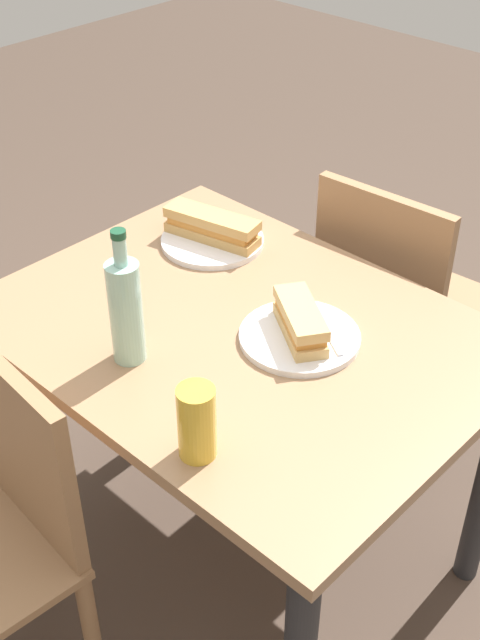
{
  "coord_description": "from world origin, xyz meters",
  "views": [
    {
      "loc": [
        0.98,
        -1.04,
        1.81
      ],
      "look_at": [
        0.0,
        0.0,
        0.76
      ],
      "focal_mm": 46.53,
      "sensor_mm": 36.0,
      "label": 1
    }
  ],
  "objects": [
    {
      "name": "ground_plane",
      "position": [
        0.0,
        0.0,
        0.0
      ],
      "size": [
        8.0,
        8.0,
        0.0
      ],
      "primitive_type": "plane",
      "color": "#47382D"
    },
    {
      "name": "dining_table",
      "position": [
        0.0,
        0.0,
        0.62
      ],
      "size": [
        1.08,
        0.82,
        0.74
      ],
      "color": "#997251",
      "rests_on": "ground"
    },
    {
      "name": "chair_far",
      "position": [
        0.01,
        0.6,
        0.5
      ],
      "size": [
        0.43,
        0.43,
        0.87
      ],
      "color": "#936B47",
      "rests_on": "ground"
    },
    {
      "name": "plate_near",
      "position": [
        -0.29,
        0.21,
        0.74
      ],
      "size": [
        0.26,
        0.26,
        0.01
      ],
      "primitive_type": "cylinder",
      "color": "white",
      "rests_on": "dining_table"
    },
    {
      "name": "baguette_sandwich_near",
      "position": [
        -0.29,
        0.21,
        0.79
      ],
      "size": [
        0.25,
        0.12,
        0.07
      ],
      "color": "tan",
      "rests_on": "plate_near"
    },
    {
      "name": "knife_near",
      "position": [
        -0.31,
        0.26,
        0.76
      ],
      "size": [
        0.17,
        0.09,
        0.01
      ],
      "color": "silver",
      "rests_on": "plate_near"
    },
    {
      "name": "plate_far",
      "position": [
        0.12,
        0.06,
        0.74
      ],
      "size": [
        0.26,
        0.26,
        0.01
      ],
      "primitive_type": "cylinder",
      "color": "white",
      "rests_on": "dining_table"
    },
    {
      "name": "baguette_sandwich_far",
      "position": [
        0.12,
        0.06,
        0.79
      ],
      "size": [
        0.19,
        0.16,
        0.07
      ],
      "color": "tan",
      "rests_on": "plate_far"
    },
    {
      "name": "knife_far",
      "position": [
        0.14,
        0.11,
        0.76
      ],
      "size": [
        0.16,
        0.1,
        0.01
      ],
      "color": "silver",
      "rests_on": "plate_far"
    },
    {
      "name": "water_bottle",
      "position": [
        -0.09,
        -0.23,
        0.86
      ],
      "size": [
        0.07,
        0.07,
        0.3
      ],
      "color": "#99C6B7",
      "rests_on": "dining_table"
    },
    {
      "name": "beer_glass",
      "position": [
        0.2,
        -0.32,
        0.81
      ],
      "size": [
        0.07,
        0.07,
        0.15
      ],
      "primitive_type": "cylinder",
      "color": "gold",
      "rests_on": "dining_table"
    }
  ]
}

